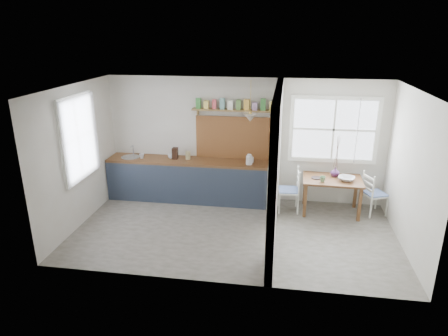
# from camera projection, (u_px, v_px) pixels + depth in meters

# --- Properties ---
(floor) EXTENTS (5.80, 3.20, 0.01)m
(floor) POSITION_uv_depth(u_px,v_px,m) (234.00, 231.00, 7.32)
(floor) COLOR gray
(floor) RESTS_ON ground
(ceiling) EXTENTS (5.80, 3.20, 0.01)m
(ceiling) POSITION_uv_depth(u_px,v_px,m) (235.00, 88.00, 6.47)
(ceiling) COLOR silver
(ceiling) RESTS_ON walls
(walls) EXTENTS (5.81, 3.21, 2.60)m
(walls) POSITION_uv_depth(u_px,v_px,m) (235.00, 164.00, 6.90)
(walls) COLOR silver
(walls) RESTS_ON floor
(partition) EXTENTS (0.12, 3.20, 2.60)m
(partition) POSITION_uv_depth(u_px,v_px,m) (276.00, 157.00, 6.80)
(partition) COLOR silver
(partition) RESTS_ON floor
(kitchen_window) EXTENTS (0.10, 1.16, 1.50)m
(kitchen_window) POSITION_uv_depth(u_px,v_px,m) (77.00, 138.00, 7.20)
(kitchen_window) COLOR white
(kitchen_window) RESTS_ON walls
(nook_window) EXTENTS (1.76, 0.10, 1.30)m
(nook_window) POSITION_uv_depth(u_px,v_px,m) (334.00, 130.00, 8.00)
(nook_window) COLOR white
(nook_window) RESTS_ON walls
(counter) EXTENTS (3.50, 0.60, 0.90)m
(counter) POSITION_uv_depth(u_px,v_px,m) (190.00, 179.00, 8.58)
(counter) COLOR brown
(counter) RESTS_ON floor
(sink) EXTENTS (0.40, 0.40, 0.02)m
(sink) POSITION_uv_depth(u_px,v_px,m) (131.00, 158.00, 8.60)
(sink) COLOR silver
(sink) RESTS_ON counter
(backsplash) EXTENTS (1.65, 0.03, 0.90)m
(backsplash) POSITION_uv_depth(u_px,v_px,m) (235.00, 138.00, 8.38)
(backsplash) COLOR #9D6331
(backsplash) RESTS_ON walls
(shelf) EXTENTS (1.75, 0.20, 0.21)m
(shelf) POSITION_uv_depth(u_px,v_px,m) (234.00, 107.00, 8.09)
(shelf) COLOR #A47F46
(shelf) RESTS_ON walls
(pendant_lamp) EXTENTS (0.26, 0.26, 0.16)m
(pendant_lamp) POSITION_uv_depth(u_px,v_px,m) (250.00, 118.00, 7.76)
(pendant_lamp) COLOR beige
(pendant_lamp) RESTS_ON ceiling
(utensil_rail) EXTENTS (0.02, 0.50, 0.02)m
(utensil_rail) POSITION_uv_depth(u_px,v_px,m) (273.00, 143.00, 7.60)
(utensil_rail) COLOR silver
(utensil_rail) RESTS_ON partition
(dining_table) EXTENTS (1.17, 0.80, 0.72)m
(dining_table) POSITION_uv_depth(u_px,v_px,m) (331.00, 196.00, 7.98)
(dining_table) COLOR brown
(dining_table) RESTS_ON floor
(chair_left) EXTENTS (0.44, 0.44, 0.89)m
(chair_left) POSITION_uv_depth(u_px,v_px,m) (289.00, 190.00, 8.04)
(chair_left) COLOR white
(chair_left) RESTS_ON floor
(chair_right) EXTENTS (0.52, 0.52, 0.87)m
(chair_right) POSITION_uv_depth(u_px,v_px,m) (375.00, 193.00, 7.89)
(chair_right) COLOR white
(chair_right) RESTS_ON floor
(kettle) EXTENTS (0.18, 0.14, 0.21)m
(kettle) POSITION_uv_depth(u_px,v_px,m) (249.00, 159.00, 8.10)
(kettle) COLOR silver
(kettle) RESTS_ON counter
(mug_a) EXTENTS (0.14, 0.14, 0.10)m
(mug_a) POSITION_uv_depth(u_px,v_px,m) (142.00, 156.00, 8.50)
(mug_a) COLOR silver
(mug_a) RESTS_ON counter
(mug_b) EXTENTS (0.15, 0.15, 0.10)m
(mug_b) POSITION_uv_depth(u_px,v_px,m) (171.00, 156.00, 8.50)
(mug_b) COLOR white
(mug_b) RESTS_ON counter
(knife_block) EXTENTS (0.11, 0.16, 0.24)m
(knife_block) POSITION_uv_depth(u_px,v_px,m) (175.00, 153.00, 8.46)
(knife_block) COLOR #442619
(knife_block) RESTS_ON counter
(jar) EXTENTS (0.14, 0.14, 0.17)m
(jar) POSITION_uv_depth(u_px,v_px,m) (188.00, 155.00, 8.43)
(jar) COLOR tan
(jar) RESTS_ON counter
(towel_magenta) EXTENTS (0.02, 0.03, 0.55)m
(towel_magenta) POSITION_uv_depth(u_px,v_px,m) (269.00, 198.00, 8.07)
(towel_magenta) COLOR #D4326B
(towel_magenta) RESTS_ON counter
(towel_orange) EXTENTS (0.02, 0.03, 0.50)m
(towel_orange) POSITION_uv_depth(u_px,v_px,m) (269.00, 200.00, 8.04)
(towel_orange) COLOR orange
(towel_orange) RESTS_ON counter
(bowl) EXTENTS (0.39, 0.39, 0.08)m
(bowl) POSITION_uv_depth(u_px,v_px,m) (346.00, 179.00, 7.77)
(bowl) COLOR silver
(bowl) RESTS_ON dining_table
(table_cup) EXTENTS (0.12, 0.12, 0.11)m
(table_cup) POSITION_uv_depth(u_px,v_px,m) (323.00, 179.00, 7.71)
(table_cup) COLOR #618C60
(table_cup) RESTS_ON dining_table
(plate) EXTENTS (0.22, 0.22, 0.02)m
(plate) POSITION_uv_depth(u_px,v_px,m) (316.00, 178.00, 7.89)
(plate) COLOR black
(plate) RESTS_ON dining_table
(vase) EXTENTS (0.20, 0.20, 0.19)m
(vase) POSITION_uv_depth(u_px,v_px,m) (335.00, 172.00, 7.97)
(vase) COLOR #4E2658
(vase) RESTS_ON dining_table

